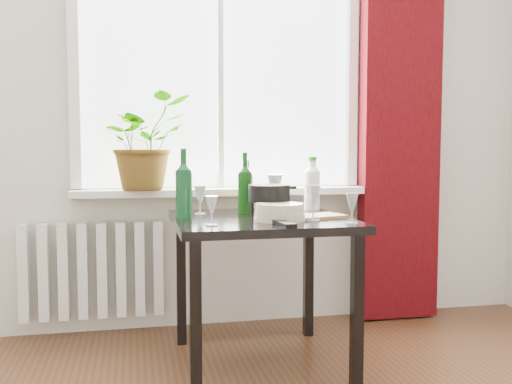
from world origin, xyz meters
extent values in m
cube|color=white|center=(0.00, 2.22, 1.60)|extent=(1.72, 0.08, 1.62)
cube|color=white|center=(0.00, 2.15, 0.82)|extent=(1.72, 0.20, 0.04)
cube|color=#370508|center=(1.12, 2.12, 1.30)|extent=(0.50, 0.12, 2.56)
cube|color=white|center=(-0.75, 2.18, 0.38)|extent=(0.80, 0.10, 0.55)
cube|color=black|center=(0.10, 1.55, 0.72)|extent=(0.85, 0.85, 0.04)
cube|color=black|center=(-0.27, 1.19, 0.35)|extent=(0.05, 0.05, 0.70)
cube|color=black|center=(-0.27, 1.92, 0.35)|extent=(0.05, 0.05, 0.70)
cube|color=black|center=(0.46, 1.19, 0.35)|extent=(0.05, 0.05, 0.70)
cube|color=black|center=(0.46, 1.92, 0.35)|extent=(0.05, 0.05, 0.70)
imported|color=#2D8022|center=(-0.45, 2.12, 1.12)|extent=(0.64, 0.63, 0.54)
cylinder|color=beige|center=(0.16, 1.40, 0.78)|extent=(0.27, 0.27, 0.08)
cube|color=black|center=(0.13, 1.23, 0.75)|extent=(0.07, 0.18, 0.02)
cube|color=#A5804A|center=(0.37, 1.48, 0.75)|extent=(0.29, 0.23, 0.01)
camera|label=1|loc=(-0.51, -1.18, 1.08)|focal=40.00mm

